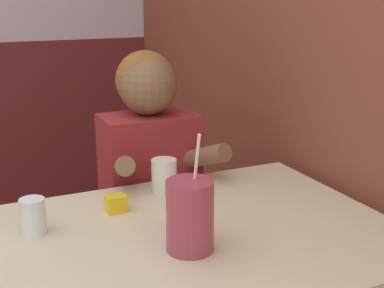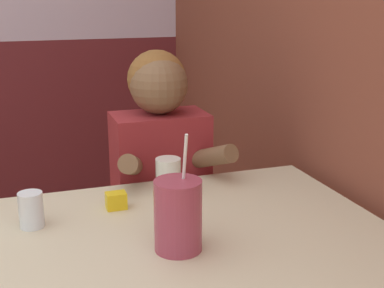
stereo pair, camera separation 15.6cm
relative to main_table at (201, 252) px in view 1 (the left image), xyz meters
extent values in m
cube|color=beige|center=(0.00, 0.00, 0.05)|extent=(1.06, 0.83, 0.04)
cylinder|color=black|center=(0.49, 0.38, -0.33)|extent=(0.04, 0.04, 0.72)
cube|color=maroon|center=(0.06, 0.55, 0.02)|extent=(0.34, 0.20, 0.49)
sphere|color=brown|center=(0.06, 0.58, 0.39)|extent=(0.21, 0.21, 0.21)
sphere|color=brown|center=(0.06, 0.55, 0.37)|extent=(0.21, 0.21, 0.21)
cylinder|color=brown|center=(-0.08, 0.41, 0.13)|extent=(0.14, 0.27, 0.15)
cylinder|color=brown|center=(0.19, 0.41, 0.13)|extent=(0.14, 0.27, 0.15)
cylinder|color=#99384C|center=(-0.07, -0.09, 0.16)|extent=(0.12, 0.12, 0.18)
cylinder|color=white|center=(-0.06, -0.09, 0.30)|extent=(0.01, 0.04, 0.14)
cylinder|color=silver|center=(-0.41, 0.17, 0.12)|extent=(0.07, 0.07, 0.10)
cylinder|color=silver|center=(0.02, 0.32, 0.12)|extent=(0.08, 0.08, 0.11)
cube|color=yellow|center=(-0.17, 0.22, 0.09)|extent=(0.06, 0.04, 0.05)
camera|label=1|loc=(-0.58, -1.20, 0.69)|focal=50.00mm
camera|label=2|loc=(-0.44, -1.25, 0.69)|focal=50.00mm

